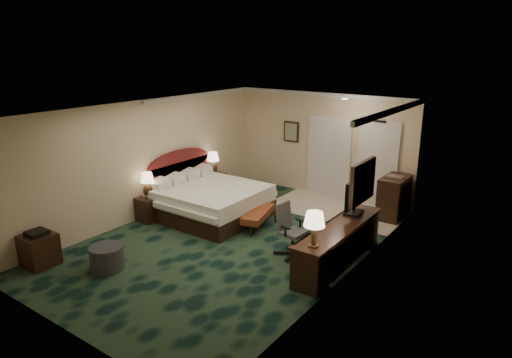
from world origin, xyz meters
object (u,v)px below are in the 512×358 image
Objects in this scene: lamp_far at (213,163)px; bed at (211,202)px; desk_chair at (293,231)px; minibar at (394,197)px; lamp_near at (148,185)px; desk at (339,245)px; nightstand_near at (149,209)px; nightstand_far at (215,184)px; bed_bench at (258,219)px; side_table at (39,250)px; tv at (355,196)px; ottoman at (107,258)px.

bed is at bearing -51.79° from lamp_far.
desk_chair is at bearing -27.69° from lamp_far.
lamp_near is at bearing -142.73° from minibar.
lamp_near is 4.52m from desk.
nightstand_near is 5.61m from minibar.
minibar is at bearing 14.15° from nightstand_far.
bed_bench is (2.27, 1.08, -0.08)m from nightstand_near.
side_table is 5.43m from desk.
lamp_near reaches higher than desk.
desk is at bearing 15.51° from desk_chair.
nightstand_near is at bearing -168.26° from tv.
lamp_far is at bearing -165.23° from minibar.
desk is (3.46, -0.47, 0.02)m from bed.
side_table is (-1.11, -0.62, 0.08)m from ottoman.
bed is at bearing 168.79° from bed_bench.
lamp_near is 0.96× the size of ottoman.
minibar is (0.87, 3.05, -0.01)m from desk_chair.
nightstand_far is at bearing 127.32° from bed.
nightstand_near is 0.96× the size of nightstand_far.
lamp_far is 4.51m from tv.
nightstand_near is 0.47× the size of bed_bench.
bed is 1.97× the size of bed_bench.
nightstand_near is 0.56m from lamp_near.
lamp_near reaches higher than ottoman.
nightstand_near is 4.49m from desk.
desk_chair is (2.41, 2.40, 0.29)m from ottoman.
tv is at bearing 15.52° from lamp_near.
bed_bench is 3.20m from minibar.
nightstand_far is at bearing 89.63° from lamp_near.
lamp_near is at bearing -169.50° from desk_chair.
nightstand_near is 0.55× the size of desk_chair.
side_table is 7.49m from minibar.
minibar is (3.28, 5.44, 0.27)m from ottoman.
lamp_near is at bearing 91.50° from side_table.
lamp_far is at bearing 157.27° from desk_chair.
nightstand_near is 0.21× the size of desk.
bed is 4.22m from minibar.
lamp_near is at bearing 142.04° from nightstand_near.
bed is at bearing -179.69° from tv.
side_table is (0.06, -2.66, 0.02)m from nightstand_near.
lamp_far reaches higher than desk_chair.
tv reaches higher than nightstand_near.
lamp_near is 4.59m from tv.
bed reaches higher than ottoman.
nightstand_far is at bearing 105.10° from ottoman.
bed_bench is 1.19× the size of minibar.
minibar is (4.45, 3.40, 0.21)m from nightstand_near.
ottoman is 0.67× the size of tv.
nightstand_far reaches higher than bed_bench.
tv is at bearing 4.17° from bed.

